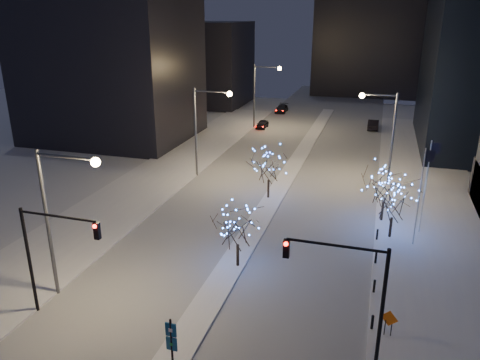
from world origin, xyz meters
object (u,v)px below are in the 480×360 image
at_px(holiday_tree_median_far, 269,165).
at_px(holiday_tree_plaza_far, 385,186).
at_px(street_lamp_w_mid, 204,121).
at_px(holiday_tree_median_near, 238,226).
at_px(street_lamp_east, 385,126).
at_px(traffic_signal_east, 352,284).
at_px(wayfinding_sign, 171,341).
at_px(construction_sign, 389,321).
at_px(car_far, 282,109).
at_px(traffic_signal_west, 48,246).
at_px(car_near, 262,124).
at_px(car_mid, 373,124).
at_px(holiday_tree_plaza_near, 394,200).
at_px(street_lamp_w_near, 59,205).
at_px(street_lamp_w_far, 261,88).

height_order(holiday_tree_median_far, holiday_tree_plaza_far, holiday_tree_median_far).
bearing_deg(street_lamp_w_mid, holiday_tree_median_near, -62.68).
bearing_deg(street_lamp_east, holiday_tree_median_far, -144.52).
xyz_separation_m(traffic_signal_east, wayfinding_sign, (-8.49, -3.54, -2.71)).
xyz_separation_m(street_lamp_east, construction_sign, (1.00, -26.37, -5.30)).
distance_m(street_lamp_w_mid, car_far, 38.75).
relative_size(traffic_signal_west, traffic_signal_east, 1.00).
xyz_separation_m(car_near, holiday_tree_median_near, (9.07, -43.07, 2.65)).
xyz_separation_m(traffic_signal_west, traffic_signal_east, (17.38, 1.00, 0.00)).
height_order(car_mid, holiday_tree_plaza_near, holiday_tree_plaza_near).
height_order(holiday_tree_plaza_far, construction_sign, holiday_tree_plaza_far).
bearing_deg(street_lamp_w_mid, holiday_tree_median_far, -28.31).
bearing_deg(traffic_signal_west, car_far, 89.81).
height_order(street_lamp_w_near, street_lamp_east, same).
height_order(street_lamp_w_mid, construction_sign, street_lamp_w_mid).
bearing_deg(holiday_tree_plaza_near, construction_sign, -90.56).
xyz_separation_m(street_lamp_w_far, car_near, (0.37, -0.20, -5.85)).
relative_size(street_lamp_w_mid, street_lamp_east, 1.00).
xyz_separation_m(street_lamp_east, holiday_tree_plaza_near, (1.13, -13.13, -3.07)).
bearing_deg(traffic_signal_east, car_far, 104.95).
relative_size(street_lamp_w_mid, holiday_tree_plaza_far, 1.93).
distance_m(street_lamp_w_near, holiday_tree_plaza_near, 25.23).
relative_size(street_lamp_w_far, street_lamp_east, 1.00).
bearing_deg(car_far, wayfinding_sign, -83.48).
bearing_deg(holiday_tree_plaza_far, holiday_tree_median_near, -131.39).
relative_size(holiday_tree_median_near, construction_sign, 2.95).
bearing_deg(car_mid, holiday_tree_plaza_near, 94.19).
height_order(traffic_signal_east, holiday_tree_plaza_far, traffic_signal_east).
xyz_separation_m(street_lamp_w_far, traffic_signal_east, (17.88, -51.00, -1.74)).
relative_size(street_lamp_w_near, holiday_tree_median_near, 2.04).
bearing_deg(car_near, traffic_signal_east, -70.57).
relative_size(street_lamp_east, car_far, 2.10).
xyz_separation_m(car_far, holiday_tree_plaza_near, (19.44, -48.44, 2.69)).
bearing_deg(construction_sign, holiday_tree_plaza_near, 106.67).
bearing_deg(wayfinding_sign, holiday_tree_median_far, 94.07).
bearing_deg(construction_sign, traffic_signal_west, -152.21).
relative_size(holiday_tree_plaza_near, construction_sign, 3.18).
bearing_deg(holiday_tree_median_far, holiday_tree_plaza_far, -12.20).
xyz_separation_m(car_near, holiday_tree_median_far, (8.07, -29.34, 2.90)).
height_order(street_lamp_w_near, wayfinding_sign, street_lamp_w_near).
relative_size(street_lamp_w_near, street_lamp_w_mid, 1.00).
bearing_deg(traffic_signal_east, holiday_tree_plaza_far, 85.33).
distance_m(street_lamp_w_mid, holiday_tree_plaza_near, 22.77).
bearing_deg(holiday_tree_median_far, car_mid, 74.89).
distance_m(street_lamp_w_far, traffic_signal_west, 52.04).
height_order(holiday_tree_median_far, holiday_tree_plaza_near, holiday_tree_median_far).
distance_m(car_far, holiday_tree_plaza_far, 49.03).
bearing_deg(car_mid, construction_sign, 93.11).
bearing_deg(traffic_signal_west, wayfinding_sign, -15.92).
distance_m(holiday_tree_plaza_near, wayfinding_sign, 22.23).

